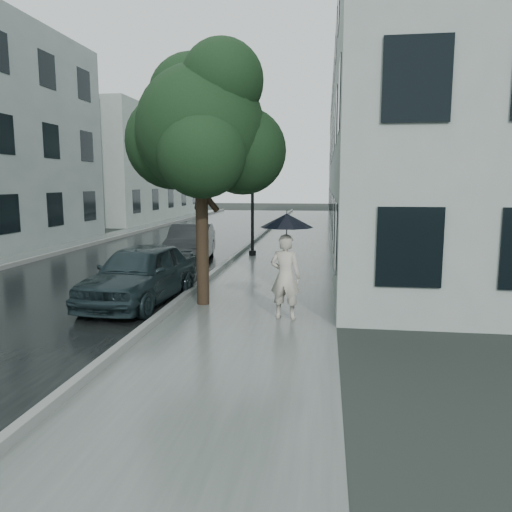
# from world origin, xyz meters

# --- Properties ---
(ground) EXTENTS (120.00, 120.00, 0.00)m
(ground) POSITION_xyz_m (0.00, 0.00, 0.00)
(ground) COLOR black
(ground) RESTS_ON ground
(sidewalk) EXTENTS (3.50, 60.00, 0.01)m
(sidewalk) POSITION_xyz_m (0.25, 12.00, 0.00)
(sidewalk) COLOR slate
(sidewalk) RESTS_ON ground
(kerb_near) EXTENTS (0.15, 60.00, 0.15)m
(kerb_near) POSITION_xyz_m (-1.57, 12.00, 0.07)
(kerb_near) COLOR slate
(kerb_near) RESTS_ON ground
(asphalt_road) EXTENTS (6.85, 60.00, 0.00)m
(asphalt_road) POSITION_xyz_m (-5.08, 12.00, 0.00)
(asphalt_road) COLOR black
(asphalt_road) RESTS_ON ground
(kerb_far) EXTENTS (0.15, 60.00, 0.15)m
(kerb_far) POSITION_xyz_m (-8.57, 12.00, 0.07)
(kerb_far) COLOR slate
(kerb_far) RESTS_ON ground
(sidewalk_far) EXTENTS (1.70, 60.00, 0.01)m
(sidewalk_far) POSITION_xyz_m (-9.50, 12.00, 0.00)
(sidewalk_far) COLOR #4C5451
(sidewalk_far) RESTS_ON ground
(building_near) EXTENTS (7.02, 36.00, 9.00)m
(building_near) POSITION_xyz_m (5.47, 19.50, 4.50)
(building_near) COLOR #94A29C
(building_near) RESTS_ON ground
(building_far_b) EXTENTS (7.02, 18.00, 8.00)m
(building_far_b) POSITION_xyz_m (-13.77, 30.00, 4.00)
(building_far_b) COLOR #94A29C
(building_far_b) RESTS_ON ground
(pedestrian) EXTENTS (0.71, 0.54, 1.76)m
(pedestrian) POSITION_xyz_m (0.96, 2.00, 0.89)
(pedestrian) COLOR #BCB4A5
(pedestrian) RESTS_ON sidewalk
(umbrella) EXTENTS (1.33, 1.33, 1.29)m
(umbrella) POSITION_xyz_m (0.98, 1.96, 2.04)
(umbrella) COLOR black
(umbrella) RESTS_ON ground
(street_tree) EXTENTS (3.74, 3.40, 5.81)m
(street_tree) POSITION_xyz_m (-1.02, 3.11, 3.98)
(street_tree) COLOR #332619
(street_tree) RESTS_ON ground
(lamp_post) EXTENTS (0.83, 0.43, 5.14)m
(lamp_post) POSITION_xyz_m (-1.17, 10.88, 2.94)
(lamp_post) COLOR black
(lamp_post) RESTS_ON ground
(car_near) EXTENTS (1.98, 4.19, 1.38)m
(car_near) POSITION_xyz_m (-2.49, 2.92, 0.70)
(car_near) COLOR #19272C
(car_near) RESTS_ON ground
(car_far) EXTENTS (1.86, 4.11, 1.31)m
(car_far) POSITION_xyz_m (-2.99, 9.13, 0.66)
(car_far) COLOR #212426
(car_far) RESTS_ON ground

